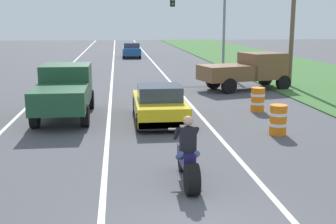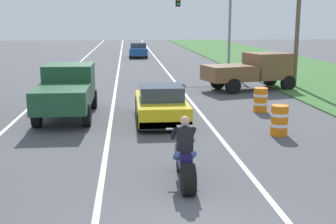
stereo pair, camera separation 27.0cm
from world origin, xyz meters
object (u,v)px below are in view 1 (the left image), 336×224
Objects in this scene: pickup_truck_right_shoulder_brown at (248,69)px; pickup_truck_left_lane_dark_green at (64,89)px; traffic_light_mast_near at (207,17)px; construction_barrel_nearest at (278,120)px; distant_car_far_ahead at (132,50)px; motorcycle_with_rider at (188,160)px; construction_barrel_mid at (258,99)px; sports_car_yellow at (159,104)px.

pickup_truck_left_lane_dark_green is at bearing -146.07° from pickup_truck_right_shoulder_brown.
pickup_truck_left_lane_dark_green is 0.93× the size of pickup_truck_right_shoulder_brown.
traffic_light_mast_near is 6.00× the size of construction_barrel_nearest.
distant_car_far_ahead is at bearing 104.09° from pickup_truck_right_shoulder_brown.
traffic_light_mast_near reaches higher than pickup_truck_left_lane_dark_green.
pickup_truck_right_shoulder_brown is at bearing -75.91° from distant_car_far_ahead.
motorcycle_with_rider is 8.44m from pickup_truck_left_lane_dark_green.
pickup_truck_left_lane_dark_green is at bearing -177.92° from construction_barrel_mid.
sports_car_yellow is at bearing -89.90° from distant_car_far_ahead.
distant_car_far_ahead reaches higher than construction_barrel_nearest.
motorcycle_with_rider is 0.37× the size of traffic_light_mast_near.
construction_barrel_mid is 0.25× the size of distant_car_far_ahead.
construction_barrel_mid is at bearing -102.53° from pickup_truck_right_shoulder_brown.
distant_car_far_ahead is at bearing 98.67° from construction_barrel_mid.
pickup_truck_left_lane_dark_green is 28.51m from distant_car_far_ahead.
pickup_truck_left_lane_dark_green reaches higher than sports_car_yellow.
sports_car_yellow is 0.84× the size of pickup_truck_right_shoulder_brown.
pickup_truck_right_shoulder_brown is at bearing 79.28° from construction_barrel_nearest.
traffic_light_mast_near is (4.75, 21.46, 3.37)m from motorcycle_with_rider.
distant_car_far_ahead is at bearing 108.47° from traffic_light_mast_near.
distant_car_far_ahead is at bearing 82.90° from pickup_truck_left_lane_dark_green.
pickup_truck_right_shoulder_brown is 1.29× the size of distant_car_far_ahead.
distant_car_far_ahead is (-4.83, 14.45, -3.19)m from traffic_light_mast_near.
motorcycle_with_rider reaches higher than distant_car_far_ahead.
construction_barrel_nearest is (3.67, 4.14, -0.09)m from motorcycle_with_rider.
sports_car_yellow is 0.72× the size of traffic_light_mast_near.
sports_car_yellow is 0.90× the size of pickup_truck_left_lane_dark_green.
sports_car_yellow is at bearing -163.06° from construction_barrel_mid.
construction_barrel_nearest is at bearing -93.56° from traffic_light_mast_near.
pickup_truck_left_lane_dark_green is (-3.60, 7.62, 0.51)m from motorcycle_with_rider.
pickup_truck_left_lane_dark_green reaches higher than distant_car_far_ahead.
sports_car_yellow is at bearing 146.17° from construction_barrel_nearest.
construction_barrel_mid is at bearing -92.35° from traffic_light_mast_near.
traffic_light_mast_near is 14.00m from construction_barrel_mid.
motorcycle_with_rider is at bearing -111.79° from pickup_truck_right_shoulder_brown.
sports_car_yellow reaches higher than construction_barrel_nearest.
pickup_truck_right_shoulder_brown is 9.79m from construction_barrel_nearest.
pickup_truck_right_shoulder_brown reaches higher than construction_barrel_mid.
construction_barrel_nearest is 1.00× the size of construction_barrel_mid.
construction_barrel_nearest is (3.70, -2.48, -0.13)m from sports_car_yellow.
pickup_truck_right_shoulder_brown is at bearing 68.21° from motorcycle_with_rider.
distant_car_far_ahead reaches higher than sports_car_yellow.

